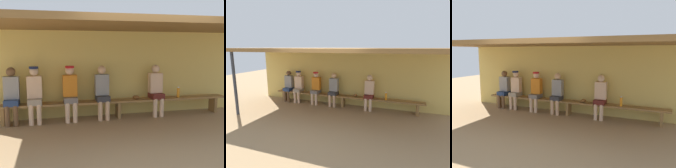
# 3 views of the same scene
# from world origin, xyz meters

# --- Properties ---
(ground_plane) EXTENTS (24.00, 24.00, 0.00)m
(ground_plane) POSITION_xyz_m (0.00, 0.00, 0.00)
(ground_plane) COLOR #9E7F59
(back_wall) EXTENTS (8.00, 0.20, 2.20)m
(back_wall) POSITION_xyz_m (0.00, 2.00, 1.10)
(back_wall) COLOR #D8BC60
(back_wall) RESTS_ON ground
(dugout_roof) EXTENTS (8.00, 2.80, 0.12)m
(dugout_roof) POSITION_xyz_m (0.00, 0.70, 2.26)
(dugout_roof) COLOR brown
(dugout_roof) RESTS_ON back_wall
(bench) EXTENTS (6.00, 0.36, 0.46)m
(bench) POSITION_xyz_m (0.00, 1.55, 0.39)
(bench) COLOR olive
(bench) RESTS_ON ground
(player_in_white) EXTENTS (0.34, 0.42, 1.34)m
(player_in_white) POSITION_xyz_m (1.03, 1.55, 0.73)
(player_in_white) COLOR #591E19
(player_in_white) RESTS_ON ground
(player_in_red) EXTENTS (0.34, 0.42, 1.34)m
(player_in_red) POSITION_xyz_m (-2.03, 1.55, 0.75)
(player_in_red) COLOR gray
(player_in_red) RESTS_ON ground
(player_near_post) EXTENTS (0.34, 0.42, 1.34)m
(player_near_post) POSITION_xyz_m (-0.41, 1.55, 0.73)
(player_near_post) COLOR #333338
(player_near_post) RESTS_ON ground
(player_middle) EXTENTS (0.34, 0.42, 1.34)m
(player_middle) POSITION_xyz_m (-2.55, 1.55, 0.73)
(player_middle) COLOR navy
(player_middle) RESTS_ON ground
(player_rightmost) EXTENTS (0.34, 0.42, 1.34)m
(player_rightmost) POSITION_xyz_m (-1.20, 1.55, 0.75)
(player_rightmost) COLOR slate
(player_rightmost) RESTS_ON ground
(water_bottle_clear) EXTENTS (0.08, 0.08, 0.28)m
(water_bottle_clear) POSITION_xyz_m (1.65, 1.52, 0.59)
(water_bottle_clear) COLOR orange
(water_bottle_clear) RESTS_ON bench
(baseball_glove_worn) EXTENTS (0.19, 0.25, 0.09)m
(baseball_glove_worn) POSITION_xyz_m (0.49, 1.58, 0.51)
(baseball_glove_worn) COLOR brown
(baseball_glove_worn) RESTS_ON bench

